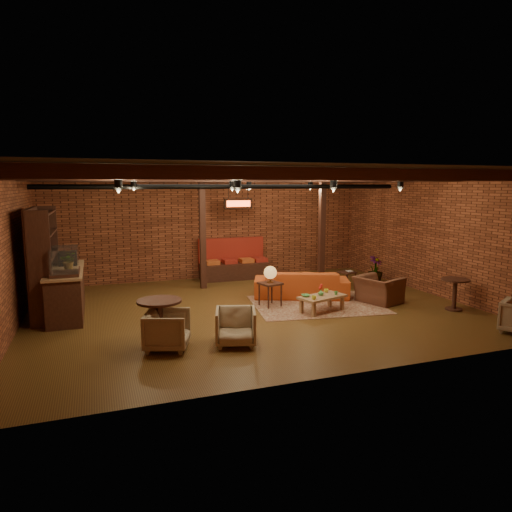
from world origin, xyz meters
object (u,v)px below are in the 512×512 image
object	(u,v)px
side_table_book	(347,273)
round_table_right	(455,289)
coffee_table	(322,297)
armchair_b	(236,325)
plant_tall	(376,243)
armchair_right	(379,285)
side_table_lamp	(270,276)
armchair_a	(167,328)
round_table_left	(160,314)
sofa	(301,284)

from	to	relation	value
side_table_book	round_table_right	world-z (taller)	round_table_right
coffee_table	round_table_right	xyz separation A→B (m)	(3.00, -0.88, 0.15)
armchair_b	plant_tall	world-z (taller)	plant_tall
round_table_right	plant_tall	xyz separation A→B (m)	(0.00, 3.20, 0.70)
armchair_right	plant_tall	distance (m)	2.52
side_table_lamp	plant_tall	xyz separation A→B (m)	(3.93, 1.45, 0.45)
side_table_book	coffee_table	bearing A→B (deg)	-132.63
coffee_table	armchair_a	world-z (taller)	armchair_a
round_table_left	plant_tall	bearing A→B (deg)	25.74
armchair_right	plant_tall	xyz separation A→B (m)	(1.28, 2.04, 0.76)
armchair_a	armchair_b	xyz separation A→B (m)	(1.21, -0.19, -0.01)
sofa	armchair_right	xyz separation A→B (m)	(1.56, -1.17, 0.09)
round_table_left	coffee_table	bearing A→B (deg)	14.14
sofa	armchair_a	bearing A→B (deg)	56.81
round_table_left	armchair_right	size ratio (longest dim) A/B	0.83
coffee_table	side_table_book	xyz separation A→B (m)	(1.87, 2.03, 0.09)
armchair_b	plant_tall	distance (m)	6.69
sofa	round_table_right	bearing A→B (deg)	162.61
coffee_table	armchair_b	world-z (taller)	armchair_b
armchair_b	round_table_right	distance (m)	5.52
coffee_table	armchair_right	distance (m)	1.75
sofa	armchair_a	distance (m)	4.71
coffee_table	armchair_right	bearing A→B (deg)	9.36
armchair_b	round_table_right	world-z (taller)	round_table_right
round_table_right	armchair_a	bearing A→B (deg)	-177.07
side_table_book	plant_tall	xyz separation A→B (m)	(1.13, 0.29, 0.77)
side_table_lamp	plant_tall	distance (m)	4.21
armchair_b	plant_tall	size ratio (longest dim) A/B	0.31
coffee_table	plant_tall	bearing A→B (deg)	37.70
armchair_a	side_table_book	distance (m)	6.46
sofa	round_table_left	distance (m)	4.64
armchair_a	side_table_book	xyz separation A→B (m)	(5.57, 3.26, 0.05)
sofa	armchair_right	world-z (taller)	armchair_right
round_table_left	armchair_a	bearing A→B (deg)	-71.36
armchair_b	armchair_right	distance (m)	4.55
round_table_left	side_table_book	size ratio (longest dim) A/B	1.63
coffee_table	side_table_book	size ratio (longest dim) A/B	2.38
armchair_b	round_table_left	bearing A→B (deg)	177.14
round_table_left	side_table_book	world-z (taller)	round_table_left
coffee_table	plant_tall	size ratio (longest dim) A/B	0.51
armchair_right	side_table_book	xyz separation A→B (m)	(0.15, 1.75, -0.01)
armchair_b	plant_tall	xyz separation A→B (m)	(5.49, 3.73, 0.83)
side_table_lamp	side_table_book	size ratio (longest dim) A/B	1.91
plant_tall	armchair_b	bearing A→B (deg)	-145.79
side_table_book	armchair_b	bearing A→B (deg)	-141.69
side_table_book	round_table_right	bearing A→B (deg)	-68.81
side_table_lamp	round_table_left	xyz separation A→B (m)	(-2.87, -1.83, -0.18)
armchair_right	coffee_table	bearing A→B (deg)	80.07
armchair_a	plant_tall	bearing A→B (deg)	-42.93
sofa	coffee_table	size ratio (longest dim) A/B	1.97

